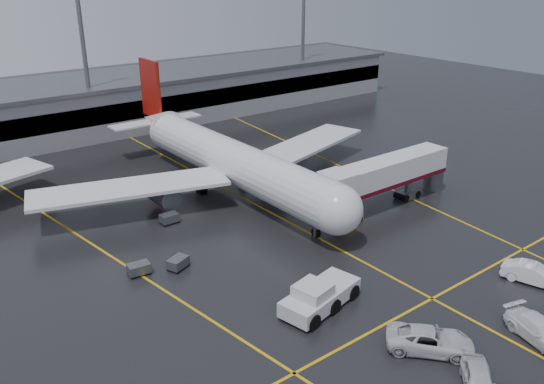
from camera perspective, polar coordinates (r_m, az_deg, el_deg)
ground at (r=64.22m, az=0.32°, el=-2.36°), size 220.00×220.00×0.00m
apron_line_centre at (r=64.22m, az=0.32°, el=-2.35°), size 0.25×90.00×0.02m
apron_line_stop at (r=50.86m, az=16.05°, el=-10.44°), size 60.00×0.25×0.02m
apron_line_left at (r=64.04m, az=-19.74°, el=-3.83°), size 9.99×69.35×0.02m
apron_line_right at (r=82.25m, az=5.92°, el=3.16°), size 7.57×69.64×0.02m
terminal at (r=103.03m, az=-16.54°, el=8.76°), size 122.00×19.00×8.60m
light_mast_mid at (r=94.07m, az=-18.70°, el=13.63°), size 3.00×1.20×25.45m
light_mast_right at (r=116.91m, az=3.20°, el=16.19°), size 3.00×1.20×25.45m
main_airliner at (r=70.02m, az=-4.58°, el=3.40°), size 48.80×45.60×14.10m
jet_bridge at (r=66.42m, az=11.66°, el=1.69°), size 19.90×3.40×6.05m
pushback_tractor at (r=47.33m, az=4.80°, el=-10.64°), size 8.14×4.67×2.74m
belt_loader at (r=62.58m, az=7.87°, el=-2.70°), size 3.83×2.26×2.29m
service_van_a at (r=44.38m, az=15.85°, el=-14.35°), size 6.47×6.78×1.79m
service_van_b at (r=48.20m, az=25.83°, el=-12.72°), size 4.05×6.56×1.78m
service_van_c at (r=55.92m, az=25.20°, el=-7.60°), size 3.47×5.79×1.80m
service_van_d at (r=41.97m, az=20.34°, el=-17.53°), size 4.89×4.68×1.65m
baggage_cart_a at (r=53.80m, az=-9.59°, el=-7.13°), size 2.35×1.98×1.12m
baggage_cart_b at (r=53.56m, az=-13.46°, el=-7.61°), size 2.14×1.52×1.12m
baggage_cart_c at (r=63.02m, az=-10.47°, el=-2.63°), size 2.02×1.33×1.12m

